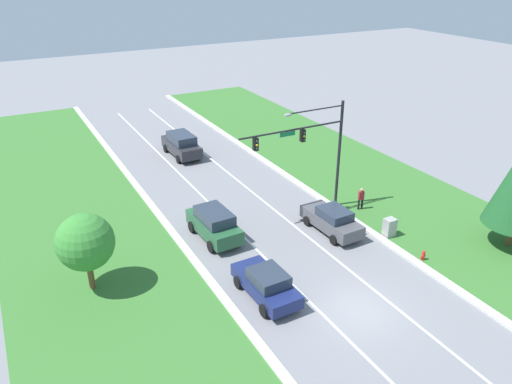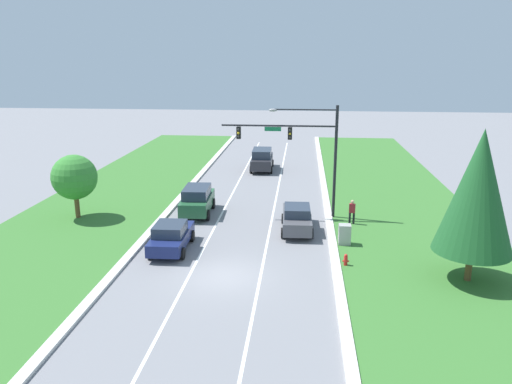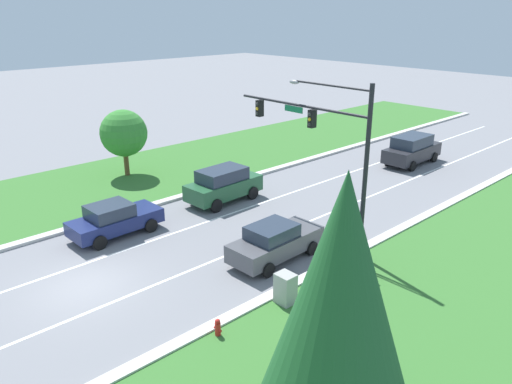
% 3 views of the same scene
% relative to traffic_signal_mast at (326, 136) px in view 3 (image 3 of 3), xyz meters
% --- Properties ---
extents(ground_plane, '(160.00, 160.00, 0.00)m').
position_rel_traffic_signal_mast_xyz_m(ground_plane, '(-3.73, -10.06, -5.12)').
color(ground_plane, slate).
extents(curb_strip_right, '(0.50, 90.00, 0.15)m').
position_rel_traffic_signal_mast_xyz_m(curb_strip_right, '(1.92, -10.06, -5.05)').
color(curb_strip_right, beige).
rests_on(curb_strip_right, ground_plane).
extents(curb_strip_left, '(0.50, 90.00, 0.15)m').
position_rel_traffic_signal_mast_xyz_m(curb_strip_left, '(-9.38, -10.06, -5.05)').
color(curb_strip_left, beige).
rests_on(curb_strip_left, ground_plane).
extents(lane_stripe_inner_left, '(0.14, 81.00, 0.01)m').
position_rel_traffic_signal_mast_xyz_m(lane_stripe_inner_left, '(-5.53, -10.06, -5.12)').
color(lane_stripe_inner_left, white).
rests_on(lane_stripe_inner_left, ground_plane).
extents(lane_stripe_inner_right, '(0.14, 81.00, 0.01)m').
position_rel_traffic_signal_mast_xyz_m(lane_stripe_inner_right, '(-1.93, -10.06, -5.12)').
color(lane_stripe_inner_right, white).
rests_on(lane_stripe_inner_right, ground_plane).
extents(traffic_signal_mast, '(7.71, 0.41, 7.66)m').
position_rel_traffic_signal_mast_xyz_m(traffic_signal_mast, '(0.00, 0.00, 0.00)').
color(traffic_signal_mast, black).
rests_on(traffic_signal_mast, ground_plane).
extents(forest_suv, '(2.21, 4.59, 1.98)m').
position_rel_traffic_signal_mast_xyz_m(forest_suv, '(-7.22, -0.02, -4.09)').
color(forest_suv, '#235633').
rests_on(forest_suv, ground_plane).
extents(charcoal_suv, '(2.24, 5.03, 2.06)m').
position_rel_traffic_signal_mast_xyz_m(charcoal_suv, '(-3.86, 14.52, -4.06)').
color(charcoal_suv, '#28282D').
rests_on(charcoal_suv, ground_plane).
extents(graphite_sedan, '(2.07, 4.61, 1.69)m').
position_rel_traffic_signal_mast_xyz_m(graphite_sedan, '(-0.22, -2.85, -4.27)').
color(graphite_sedan, '#4C4C51').
rests_on(graphite_sedan, ground_plane).
extents(navy_sedan, '(2.11, 4.47, 1.64)m').
position_rel_traffic_signal_mast_xyz_m(navy_sedan, '(-7.30, -6.80, -4.29)').
color(navy_sedan, navy).
rests_on(navy_sedan, ground_plane).
extents(utility_cabinet, '(0.70, 0.60, 1.27)m').
position_rel_traffic_signal_mast_xyz_m(utility_cabinet, '(2.60, -5.13, -4.49)').
color(utility_cabinet, '#9E9E99').
rests_on(utility_cabinet, ground_plane).
extents(pedestrian, '(0.42, 0.31, 1.69)m').
position_rel_traffic_signal_mast_xyz_m(pedestrian, '(3.36, -1.36, -4.18)').
color(pedestrian, black).
rests_on(pedestrian, ground_plane).
extents(fire_hydrant, '(0.34, 0.20, 0.70)m').
position_rel_traffic_signal_mast_xyz_m(fire_hydrant, '(2.43, -8.22, -4.78)').
color(fire_hydrant, red).
rests_on(fire_hydrant, ground_plane).
extents(conifer_near_right_tree, '(3.72, 3.72, 7.57)m').
position_rel_traffic_signal_mast_xyz_m(conifer_near_right_tree, '(8.27, -9.50, -0.54)').
color(conifer_near_right_tree, brown).
rests_on(conifer_near_right_tree, ground_plane).
extents(oak_near_left_tree, '(3.02, 3.02, 4.42)m').
position_rel_traffic_signal_mast_xyz_m(oak_near_left_tree, '(-15.15, -1.75, -2.23)').
color(oak_near_left_tree, brown).
rests_on(oak_near_left_tree, ground_plane).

